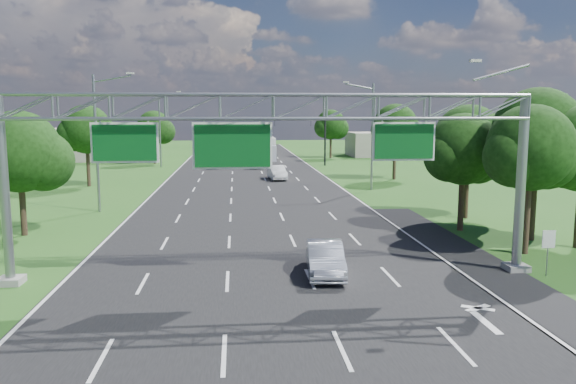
{
  "coord_description": "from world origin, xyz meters",
  "views": [
    {
      "loc": [
        -1.37,
        -12.14,
        7.22
      ],
      "look_at": [
        0.93,
        12.49,
        3.75
      ],
      "focal_mm": 35.0,
      "sensor_mm": 36.0,
      "label": 1
    }
  ],
  "objects": [
    {
      "name": "tree_verge_rd",
      "position": [
        16.08,
        48.04,
        5.63
      ],
      "size": [
        5.76,
        4.8,
        8.28
      ],
      "color": "#2D2116",
      "rests_on": "ground"
    },
    {
      "name": "car_queue_d",
      "position": [
        3.12,
        49.0,
        0.76
      ],
      "size": [
        2.09,
        4.78,
        1.53
      ],
      "primitive_type": "imported",
      "rotation": [
        0.0,
        0.0,
        0.1
      ],
      "color": "silver",
      "rests_on": "ground"
    },
    {
      "name": "tree_verge_la",
      "position": [
        -13.92,
        22.04,
        4.76
      ],
      "size": [
        5.76,
        4.8,
        7.4
      ],
      "color": "#2D2116",
      "rests_on": "ground"
    },
    {
      "name": "traffic_signal",
      "position": [
        7.48,
        65.0,
        5.17
      ],
      "size": [
        12.21,
        0.24,
        7.0
      ],
      "color": "black",
      "rests_on": "ground"
    },
    {
      "name": "regulatory_sign",
      "position": [
        12.4,
        10.98,
        1.51
      ],
      "size": [
        0.6,
        0.08,
        2.1
      ],
      "color": "gray",
      "rests_on": "ground"
    },
    {
      "name": "building_left",
      "position": [
        -22.0,
        78.0,
        2.5
      ],
      "size": [
        14.0,
        10.0,
        5.0
      ],
      "primitive_type": "cube",
      "color": "#9F9785",
      "rests_on": "ground"
    },
    {
      "name": "car_queue_b",
      "position": [
        1.2,
        62.34,
        0.62
      ],
      "size": [
        2.15,
        4.52,
        1.24
      ],
      "primitive_type": "imported",
      "rotation": [
        0.0,
        0.0,
        -0.02
      ],
      "color": "black",
      "rests_on": "ground"
    },
    {
      "name": "ground",
      "position": [
        0.0,
        30.0,
        0.0
      ],
      "size": [
        220.0,
        220.0,
        0.0
      ],
      "primitive_type": "plane",
      "color": "#245419",
      "rests_on": "ground"
    },
    {
      "name": "streetlight_r_mid",
      "position": [
        11.3,
        40.0,
        5.58
      ],
      "size": [
        2.97,
        0.22,
        10.16
      ],
      "color": "gray",
      "rests_on": "ground"
    },
    {
      "name": "tree_verge_lb",
      "position": [
        -15.92,
        45.04,
        5.41
      ],
      "size": [
        5.76,
        4.8,
        8.06
      ],
      "color": "#2D2116",
      "rests_on": "ground"
    },
    {
      "name": "building_right",
      "position": [
        24.0,
        82.0,
        2.0
      ],
      "size": [
        12.0,
        9.0,
        4.0
      ],
      "primitive_type": "cube",
      "color": "#9F9785",
      "rests_on": "ground"
    },
    {
      "name": "silver_sedan",
      "position": [
        2.58,
        12.19,
        0.74
      ],
      "size": [
        1.94,
        4.62,
        1.48
      ],
      "primitive_type": "imported",
      "rotation": [
        0.0,
        0.0,
        -0.08
      ],
      "color": "silver",
      "rests_on": "ground"
    },
    {
      "name": "tree_cluster_right",
      "position": [
        14.8,
        19.19,
        5.31
      ],
      "size": [
        9.91,
        14.6,
        8.68
      ],
      "color": "#2D2116",
      "rests_on": "ground"
    },
    {
      "name": "tree_verge_lc",
      "position": [
        -12.92,
        70.04,
        4.98
      ],
      "size": [
        5.76,
        4.8,
        7.62
      ],
      "color": "#2D2116",
      "rests_on": "ground"
    },
    {
      "name": "streetlight_l_far",
      "position": [
        -11.3,
        65.0,
        5.58
      ],
      "size": [
        2.97,
        0.22,
        10.16
      ],
      "color": "gray",
      "rests_on": "ground"
    },
    {
      "name": "car_queue_a",
      "position": [
        -4.5,
        62.52,
        0.62
      ],
      "size": [
        2.1,
        4.38,
        1.23
      ],
      "primitive_type": "imported",
      "rotation": [
        0.0,
        0.0,
        0.09
      ],
      "color": "silver",
      "rests_on": "ground"
    },
    {
      "name": "road_flare",
      "position": [
        10.2,
        14.0,
        0.0
      ],
      "size": [
        3.0,
        30.0,
        0.02
      ],
      "primitive_type": "cube",
      "color": "black",
      "rests_on": "ground"
    },
    {
      "name": "box_truck",
      "position": [
        3.46,
        76.37,
        1.64
      ],
      "size": [
        2.76,
        9.03,
        3.42
      ],
      "rotation": [
        0.0,
        0.0,
        0.01
      ],
      "color": "silver",
      "rests_on": "ground"
    },
    {
      "name": "sign_gantry",
      "position": [
        0.33,
        12.0,
        6.89
      ],
      "size": [
        23.5,
        1.0,
        9.56
      ],
      "color": "gray",
      "rests_on": "ground"
    },
    {
      "name": "streetlight_l_near",
      "position": [
        -11.3,
        30.0,
        5.58
      ],
      "size": [
        2.97,
        0.22,
        10.16
      ],
      "color": "gray",
      "rests_on": "ground"
    },
    {
      "name": "road",
      "position": [
        0.0,
        30.0,
        0.0
      ],
      "size": [
        18.0,
        180.0,
        0.02
      ],
      "primitive_type": "cube",
      "color": "black",
      "rests_on": "ground"
    },
    {
      "name": "tree_verge_re",
      "position": [
        14.08,
        78.04,
        5.2
      ],
      "size": [
        5.76,
        4.8,
        7.84
      ],
      "color": "#2D2116",
      "rests_on": "ground"
    }
  ]
}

